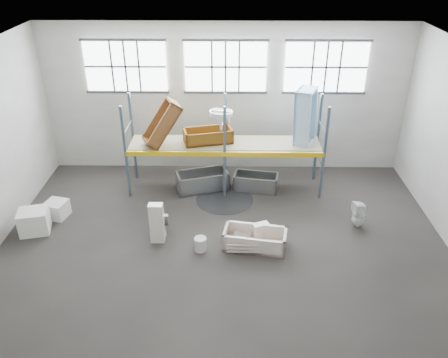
{
  "coord_description": "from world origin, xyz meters",
  "views": [
    {
      "loc": [
        0.16,
        -9.53,
        7.46
      ],
      "look_at": [
        0.0,
        1.5,
        1.4
      ],
      "focal_mm": 36.59,
      "sensor_mm": 36.0,
      "label": 1
    }
  ],
  "objects_px": {
    "toilet_beige": "(161,221)",
    "rust_tub_flat": "(208,135)",
    "steel_tub_left": "(202,181)",
    "bucket": "(200,244)",
    "cistern_tall": "(157,223)",
    "blue_tub_upright": "(305,117)",
    "toilet_white": "(359,214)",
    "steel_tub_right": "(256,182)",
    "carton_near": "(34,221)",
    "bathtub_beige": "(255,239)"
  },
  "relations": [
    {
      "from": "toilet_beige",
      "to": "carton_near",
      "type": "distance_m",
      "value": 3.53
    },
    {
      "from": "steel_tub_left",
      "to": "carton_near",
      "type": "height_order",
      "value": "carton_near"
    },
    {
      "from": "toilet_white",
      "to": "steel_tub_right",
      "type": "height_order",
      "value": "toilet_white"
    },
    {
      "from": "steel_tub_right",
      "to": "rust_tub_flat",
      "type": "relative_size",
      "value": 0.94
    },
    {
      "from": "toilet_white",
      "to": "steel_tub_left",
      "type": "distance_m",
      "value": 4.99
    },
    {
      "from": "blue_tub_upright",
      "to": "steel_tub_left",
      "type": "bearing_deg",
      "value": -175.36
    },
    {
      "from": "toilet_white",
      "to": "steel_tub_left",
      "type": "relative_size",
      "value": 0.49
    },
    {
      "from": "steel_tub_left",
      "to": "bucket",
      "type": "bearing_deg",
      "value": -87.7
    },
    {
      "from": "bucket",
      "to": "toilet_beige",
      "type": "bearing_deg",
      "value": 143.14
    },
    {
      "from": "toilet_beige",
      "to": "rust_tub_flat",
      "type": "distance_m",
      "value": 3.19
    },
    {
      "from": "toilet_white",
      "to": "steel_tub_right",
      "type": "xyz_separation_m",
      "value": [
        -2.8,
        2.11,
        -0.14
      ]
    },
    {
      "from": "rust_tub_flat",
      "to": "bucket",
      "type": "distance_m",
      "value": 3.78
    },
    {
      "from": "steel_tub_left",
      "to": "bucket",
      "type": "height_order",
      "value": "steel_tub_left"
    },
    {
      "from": "steel_tub_left",
      "to": "blue_tub_upright",
      "type": "relative_size",
      "value": 0.92
    },
    {
      "from": "blue_tub_upright",
      "to": "toilet_white",
      "type": "bearing_deg",
      "value": -60.26
    },
    {
      "from": "cistern_tall",
      "to": "blue_tub_upright",
      "type": "xyz_separation_m",
      "value": [
        4.24,
        3.12,
        1.81
      ]
    },
    {
      "from": "cistern_tall",
      "to": "steel_tub_left",
      "type": "distance_m",
      "value": 3.06
    },
    {
      "from": "cistern_tall",
      "to": "toilet_white",
      "type": "bearing_deg",
      "value": 7.42
    },
    {
      "from": "toilet_beige",
      "to": "bucket",
      "type": "height_order",
      "value": "toilet_beige"
    },
    {
      "from": "rust_tub_flat",
      "to": "blue_tub_upright",
      "type": "xyz_separation_m",
      "value": [
        2.99,
        0.1,
        0.57
      ]
    },
    {
      "from": "toilet_white",
      "to": "steel_tub_right",
      "type": "distance_m",
      "value": 3.51
    },
    {
      "from": "steel_tub_right",
      "to": "carton_near",
      "type": "height_order",
      "value": "carton_near"
    },
    {
      "from": "blue_tub_upright",
      "to": "cistern_tall",
      "type": "bearing_deg",
      "value": -143.64
    },
    {
      "from": "steel_tub_right",
      "to": "blue_tub_upright",
      "type": "xyz_separation_m",
      "value": [
        1.45,
        0.24,
        2.14
      ]
    },
    {
      "from": "rust_tub_flat",
      "to": "carton_near",
      "type": "height_order",
      "value": "rust_tub_flat"
    },
    {
      "from": "cistern_tall",
      "to": "carton_near",
      "type": "bearing_deg",
      "value": 173.0
    },
    {
      "from": "blue_tub_upright",
      "to": "carton_near",
      "type": "relative_size",
      "value": 2.27
    },
    {
      "from": "toilet_beige",
      "to": "rust_tub_flat",
      "type": "relative_size",
      "value": 0.46
    },
    {
      "from": "steel_tub_right",
      "to": "bucket",
      "type": "relative_size",
      "value": 3.72
    },
    {
      "from": "toilet_beige",
      "to": "toilet_white",
      "type": "bearing_deg",
      "value": 172.8
    },
    {
      "from": "rust_tub_flat",
      "to": "bucket",
      "type": "bearing_deg",
      "value": -91.23
    },
    {
      "from": "bathtub_beige",
      "to": "cistern_tall",
      "type": "relative_size",
      "value": 1.42
    },
    {
      "from": "cistern_tall",
      "to": "bucket",
      "type": "distance_m",
      "value": 1.3
    },
    {
      "from": "steel_tub_right",
      "to": "bucket",
      "type": "bearing_deg",
      "value": -116.2
    },
    {
      "from": "bathtub_beige",
      "to": "toilet_beige",
      "type": "height_order",
      "value": "toilet_beige"
    },
    {
      "from": "toilet_white",
      "to": "steel_tub_left",
      "type": "bearing_deg",
      "value": -129.42
    },
    {
      "from": "cistern_tall",
      "to": "steel_tub_right",
      "type": "xyz_separation_m",
      "value": [
        2.78,
        2.88,
        -0.32
      ]
    },
    {
      "from": "steel_tub_right",
      "to": "carton_near",
      "type": "xyz_separation_m",
      "value": [
        -6.28,
        -2.48,
        0.08
      ]
    },
    {
      "from": "toilet_beige",
      "to": "rust_tub_flat",
      "type": "bearing_deg",
      "value": -125.75
    },
    {
      "from": "rust_tub_flat",
      "to": "toilet_white",
      "type": "bearing_deg",
      "value": -27.48
    },
    {
      "from": "cistern_tall",
      "to": "toilet_white",
      "type": "xyz_separation_m",
      "value": [
        5.58,
        0.77,
        -0.18
      ]
    },
    {
      "from": "rust_tub_flat",
      "to": "steel_tub_right",
      "type": "bearing_deg",
      "value": -5.19
    },
    {
      "from": "blue_tub_upright",
      "to": "carton_near",
      "type": "distance_m",
      "value": 8.45
    },
    {
      "from": "rust_tub_flat",
      "to": "carton_near",
      "type": "distance_m",
      "value": 5.62
    },
    {
      "from": "cistern_tall",
      "to": "steel_tub_left",
      "type": "xyz_separation_m",
      "value": [
        1.05,
        2.86,
        -0.28
      ]
    },
    {
      "from": "steel_tub_left",
      "to": "cistern_tall",
      "type": "bearing_deg",
      "value": -110.08
    },
    {
      "from": "rust_tub_flat",
      "to": "carton_near",
      "type": "xyz_separation_m",
      "value": [
        -4.75,
        -2.62,
        -1.49
      ]
    },
    {
      "from": "cistern_tall",
      "to": "toilet_white",
      "type": "distance_m",
      "value": 5.63
    },
    {
      "from": "bathtub_beige",
      "to": "bucket",
      "type": "distance_m",
      "value": 1.45
    },
    {
      "from": "cistern_tall",
      "to": "steel_tub_right",
      "type": "relative_size",
      "value": 0.83
    }
  ]
}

